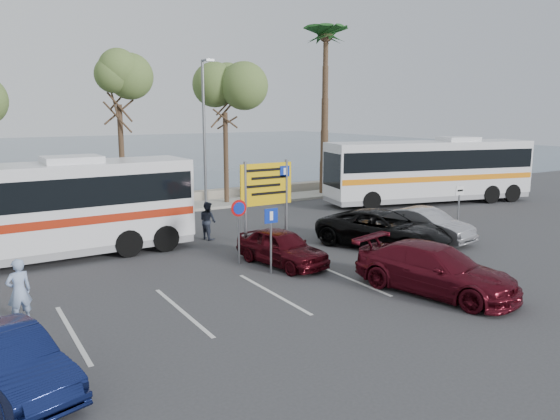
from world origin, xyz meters
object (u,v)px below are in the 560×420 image
coach_bus_right (429,173)px  pedestrian_near (19,291)px  car_red (282,247)px  street_lamp_right (205,126)px  car_blue (8,362)px  pedestrian_far (208,221)px  coach_bus_left (22,215)px  car_silver_b (426,225)px  car_maroon (435,269)px  direction_sign (266,191)px  suv_black (383,229)px

coach_bus_right → pedestrian_near: (-22.99, -7.86, -0.94)m
car_red → street_lamp_right: bearing=68.9°
street_lamp_right → car_blue: (-11.61, -16.94, -3.96)m
car_red → pedestrian_near: (-8.64, -1.11, 0.21)m
pedestrian_far → car_red: bearing=174.6°
coach_bus_left → car_silver_b: 15.87m
car_maroon → car_silver_b: 6.93m
car_maroon → pedestrian_far: size_ratio=3.10×
pedestrian_near → pedestrian_far: size_ratio=1.06×
direction_sign → car_maroon: (2.04, -6.70, -1.70)m
car_silver_b → car_blue: bearing=-172.8°
direction_sign → pedestrian_near: 9.56m
coach_bus_left → car_blue: bearing=-98.2°
suv_black → coach_bus_left: bearing=136.0°
coach_bus_left → coach_bus_right: 22.25m
car_red → pedestrian_far: 5.04m
street_lamp_right → pedestrian_near: (-10.99, -13.13, -3.73)m
direction_sign → car_red: bearing=-101.8°
coach_bus_right → car_red: coach_bus_right is taller
car_silver_b → car_maroon: bearing=-143.2°
coach_bus_left → car_blue: coach_bus_left is taller
car_red → pedestrian_far: (-0.65, 5.00, 0.16)m
car_blue → car_red: bearing=10.4°
car_red → pedestrian_near: bearing=177.3°
coach_bus_right → car_maroon: size_ratio=2.53×
pedestrian_far → car_blue: bearing=126.3°
direction_sign → pedestrian_far: bearing=106.9°
suv_black → pedestrian_far: (-5.45, 5.00, 0.07)m
suv_black → pedestrian_near: pedestrian_near is taller
coach_bus_right → car_maroon: 16.79m
pedestrian_near → car_silver_b: bearing=171.1°
street_lamp_right → direction_sign: (-2.00, -10.32, -2.17)m
car_blue → pedestrian_far: size_ratio=2.39×
car_maroon → pedestrian_near: (-11.04, 3.89, 0.13)m
car_blue → coach_bus_left: bearing=64.2°
car_blue → car_maroon: size_ratio=0.77×
street_lamp_right → suv_black: 12.86m
suv_black → car_maroon: bearing=-138.0°
direction_sign → pedestrian_far: (-1.00, 3.30, -1.61)m
car_blue → pedestrian_far: pedestrian_far is taller
car_maroon → pedestrian_near: bearing=145.9°
car_silver_b → pedestrian_near: (-15.84, -1.11, 0.19)m
car_blue → coach_bus_right: bearing=8.7°
street_lamp_right → direction_sign: street_lamp_right is taller
street_lamp_right → pedestrian_far: bearing=-113.1°
street_lamp_right → pedestrian_near: street_lamp_right is taller
car_blue → suv_black: bearing=1.7°
street_lamp_right → pedestrian_far: size_ratio=4.92×
coach_bus_left → pedestrian_far: (7.18, 0.00, -0.95)m
car_blue → car_silver_b: (16.46, 4.92, 0.04)m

